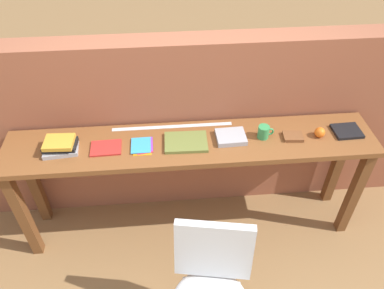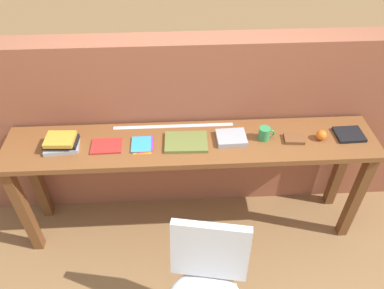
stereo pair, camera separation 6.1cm
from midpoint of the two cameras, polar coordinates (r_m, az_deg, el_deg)
ground_plane at (r=2.98m, az=-0.18°, el=-16.36°), size 40.00×40.00×0.00m
brick_wall_back at (r=2.85m, az=-1.29°, el=2.61°), size 6.00×0.20×1.46m
sideboard at (r=2.59m, az=-0.77°, el=-1.92°), size 2.50×0.44×0.88m
chair_white_moulded at (r=2.26m, az=2.15°, el=-20.64°), size 0.51×0.52×0.89m
book_stack_leftmost at (r=2.56m, az=-20.11°, el=-0.18°), size 0.23×0.17×0.09m
magazine_cycling at (r=2.51m, az=-13.65°, el=-0.52°), size 0.20×0.15×0.01m
pamphlet_pile_colourful at (r=2.48m, az=-8.24°, el=-0.19°), size 0.14×0.17×0.01m
book_open_centre at (r=2.48m, az=-1.64°, el=0.36°), size 0.29×0.21×0.02m
book_grey_hardcover at (r=2.51m, az=5.25°, el=1.15°), size 0.20×0.17×0.04m
mug at (r=2.54m, az=10.22°, el=1.89°), size 0.11×0.08×0.09m
leather_journal_brown at (r=2.60m, az=14.48°, el=1.18°), size 0.14×0.11×0.02m
sports_ball_small at (r=2.65m, az=18.28°, el=1.77°), size 0.07×0.07×0.07m
book_repair_rightmost at (r=2.76m, az=21.95°, el=1.90°), size 0.19×0.16×0.02m
ruler_metal_back_edge at (r=2.62m, az=-3.67°, el=2.73°), size 0.84×0.03×0.00m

